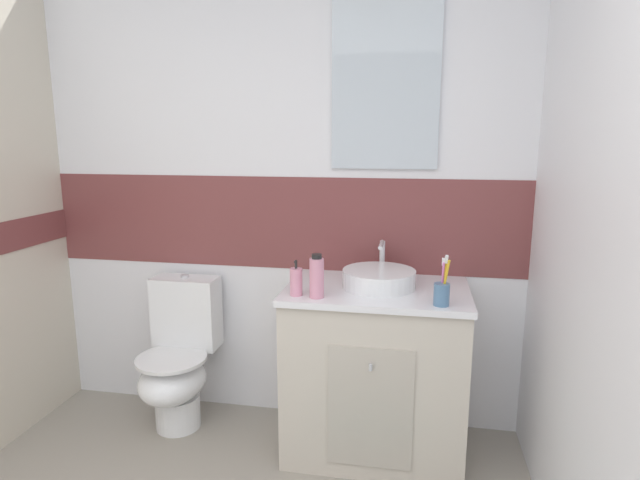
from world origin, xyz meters
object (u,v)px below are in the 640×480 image
(soap_dispenser, at_px, (296,282))
(toothbrush_cup, at_px, (442,292))
(shampoo_bottle_tall, at_px, (317,277))
(sink_basin, at_px, (379,277))
(toilet, at_px, (179,359))

(soap_dispenser, bearing_deg, toothbrush_cup, -2.37)
(toothbrush_cup, height_order, shampoo_bottle_tall, toothbrush_cup)
(sink_basin, xyz_separation_m, toilet, (-1.08, 0.03, -0.52))
(soap_dispenser, bearing_deg, shampoo_bottle_tall, -8.07)
(sink_basin, distance_m, soap_dispenser, 0.42)
(sink_basin, relative_size, soap_dispenser, 2.37)
(sink_basin, bearing_deg, toothbrush_cup, -39.17)
(toothbrush_cup, bearing_deg, shampoo_bottle_tall, 178.66)
(toilet, xyz_separation_m, toothbrush_cup, (1.36, -0.26, 0.54))
(sink_basin, xyz_separation_m, toothbrush_cup, (0.28, -0.23, 0.01))
(sink_basin, xyz_separation_m, shampoo_bottle_tall, (-0.26, -0.22, 0.05))
(sink_basin, xyz_separation_m, soap_dispenser, (-0.36, -0.21, 0.02))
(toothbrush_cup, bearing_deg, sink_basin, 140.83)
(toothbrush_cup, relative_size, shampoo_bottle_tall, 1.12)
(toilet, relative_size, shampoo_bottle_tall, 4.08)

